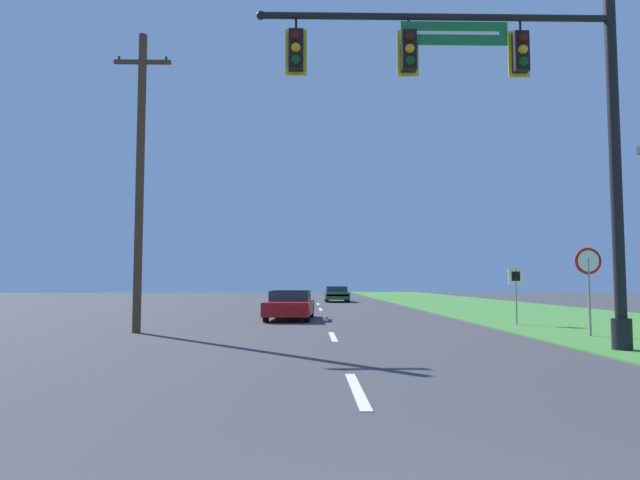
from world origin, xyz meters
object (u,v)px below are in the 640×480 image
signal_mast (520,117)px  route_sign_post (516,283)px  far_car (337,294)px  stop_sign (588,271)px  car_ahead (290,305)px  utility_pole_near (140,176)px

signal_mast → route_sign_post: signal_mast is taller
far_car → stop_sign: bearing=-78.7°
car_ahead → stop_sign: size_ratio=1.87×
car_ahead → far_car: (2.99, 20.99, -0.00)m
far_car → route_sign_post: (5.27, -24.49, 0.92)m
far_car → utility_pole_near: (-7.55, -27.11, 4.29)m
route_sign_post → utility_pole_near: (-12.81, -2.62, 3.37)m
signal_mast → stop_sign: signal_mast is taller
car_ahead → stop_sign: bearing=-41.9°
signal_mast → utility_pole_near: 11.39m
stop_sign → route_sign_post: bearing=96.5°
signal_mast → route_sign_post: 8.91m
stop_sign → car_ahead: bearing=138.1°
stop_sign → utility_pole_near: (-13.31, 1.74, 3.03)m
signal_mast → car_ahead: (-5.68, 11.10, -4.79)m
utility_pole_near → car_ahead: bearing=53.4°
signal_mast → car_ahead: 13.36m
car_ahead → utility_pole_near: utility_pole_near is taller
stop_sign → route_sign_post: (-0.50, 4.37, -0.34)m
stop_sign → utility_pole_near: bearing=172.5°
car_ahead → far_car: same height
far_car → utility_pole_near: 28.47m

